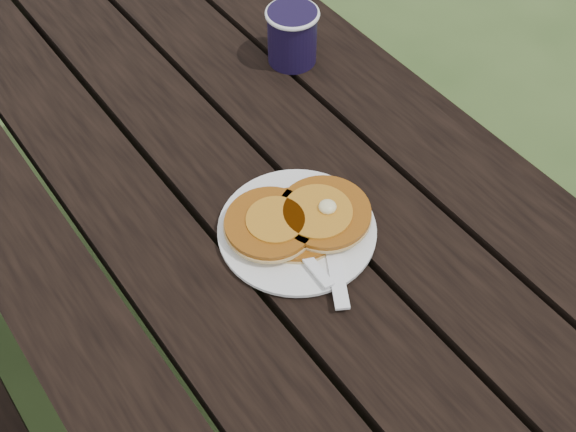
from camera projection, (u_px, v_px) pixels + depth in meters
ground at (262, 410)px, 1.66m from camera, size 60.00×60.00×0.00m
picnic_table at (256, 330)px, 1.38m from camera, size 1.36×1.80×0.75m
plate at (297, 231)px, 1.04m from camera, size 0.28×0.28×0.01m
pancake_stack at (299, 219)px, 1.03m from camera, size 0.21×0.16×0.04m
knife at (333, 254)px, 1.00m from camera, size 0.11×0.17×0.00m
fork at (307, 258)px, 0.99m from camera, size 0.04×0.16×0.01m
coffee_cup at (292, 33)px, 1.24m from camera, size 0.09×0.09×0.10m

